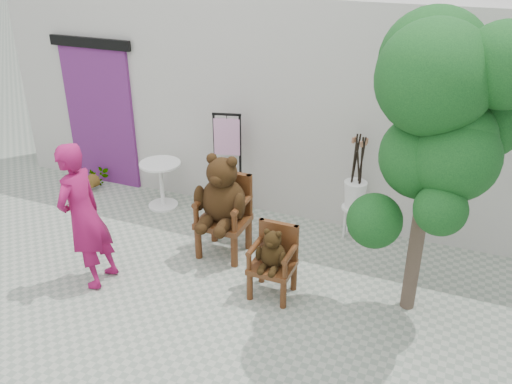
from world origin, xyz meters
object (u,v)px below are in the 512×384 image
chair_small (273,255)px  person (84,217)px  chair_big (223,200)px  display_stand (228,176)px  tree (446,109)px  stool_bucket (355,194)px  cafe_table (161,179)px

chair_small → person: (-2.07, -0.57, 0.34)m
chair_big → person: 1.65m
chair_small → display_stand: display_stand is taller
chair_big → tree: 2.90m
person → tree: 3.99m
display_stand → chair_big: bearing=-82.5°
chair_big → display_stand: size_ratio=0.90×
chair_small → stool_bucket: bearing=70.9°
chair_small → tree: size_ratio=0.27×
display_stand → stool_bucket: display_stand is taller
chair_big → stool_bucket: (1.42, 1.01, -0.11)m
chair_big → person: person is taller
tree → display_stand: bearing=155.3°
cafe_table → person: bearing=-83.9°
chair_big → tree: (2.43, -0.30, 1.55)m
chair_big → chair_small: 1.07m
cafe_table → stool_bucket: stool_bucket is taller
person → cafe_table: (-0.21, 1.94, -0.41)m
tree → chair_big: bearing=173.0°
chair_small → cafe_table: chair_small is taller
chair_big → cafe_table: chair_big is taller
cafe_table → tree: bearing=-16.2°
chair_small → display_stand: bearing=129.3°
chair_small → tree: bearing=9.6°
chair_big → chair_small: (0.88, -0.56, -0.25)m
person → stool_bucket: bearing=128.0°
chair_big → person: bearing=-136.6°
chair_big → stool_bucket: bearing=35.4°
chair_big → tree: tree is taller
chair_big → chair_small: size_ratio=1.60×
person → tree: tree is taller
person → cafe_table: 2.00m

